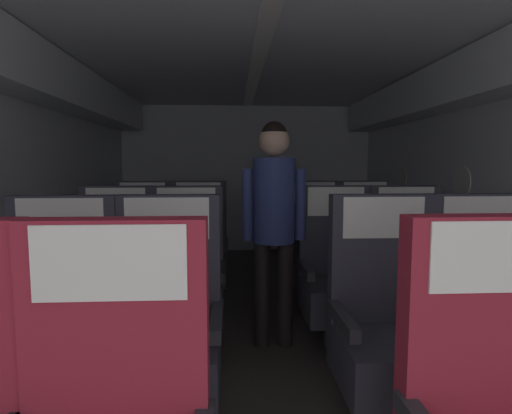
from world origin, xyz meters
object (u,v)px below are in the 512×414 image
object	(u,v)px
seat_c_right_aisle	(409,278)
seat_d_right_window	(314,252)
seat_b_right_window	(388,331)
seat_b_right_aisle	(489,327)
seat_d_right_aisle	(367,251)
seat_c_right_window	(338,279)
seat_c_left_window	(114,282)
flight_attendant	(274,211)
seat_d_left_aisle	(198,253)
seat_b_left_window	(57,337)
seat_d_left_window	(142,254)
seat_c_left_aisle	(186,281)
seat_b_left_aisle	(166,334)

from	to	relation	value
seat_c_right_aisle	seat_d_right_window	xyz separation A→B (m)	(-0.48, 0.91, 0.00)
seat_b_right_window	seat_d_right_window	xyz separation A→B (m)	(0.01, 1.79, 0.00)
seat_b_right_aisle	seat_d_right_aisle	world-z (taller)	same
seat_c_right_window	seat_d_right_window	xyz separation A→B (m)	(0.02, 0.90, 0.00)
seat_d_right_aisle	seat_d_right_window	size ratio (longest dim) A/B	1.00
seat_c_left_window	flight_attendant	size ratio (longest dim) A/B	0.72
seat_c_right_aisle	seat_b_right_aisle	bearing A→B (deg)	-89.28
seat_b_right_aisle	seat_c_right_window	xyz separation A→B (m)	(-0.51, 0.89, 0.00)
seat_c_right_aisle	seat_d_left_aisle	distance (m)	1.78
seat_c_left_window	seat_d_left_aisle	xyz separation A→B (m)	(0.49, 0.89, 0.00)
flight_attendant	seat_b_right_window	bearing A→B (deg)	-84.17
seat_b_left_window	seat_d_left_aisle	xyz separation A→B (m)	(0.49, 1.78, 0.00)
seat_d_left_window	seat_d_left_aisle	world-z (taller)	same
seat_c_right_aisle	seat_d_left_window	bearing A→B (deg)	155.88
seat_b_right_window	seat_d_right_window	size ratio (longest dim) A/B	1.00
seat_c_left_aisle	seat_d_left_window	size ratio (longest dim) A/B	1.00
seat_b_right_window	seat_c_right_window	xyz separation A→B (m)	(-0.01, 0.90, 0.00)
seat_c_left_aisle	seat_d_left_aisle	distance (m)	0.89
seat_b_left_aisle	flight_attendant	world-z (taller)	flight_attendant
seat_c_left_window	flight_attendant	bearing A→B (deg)	1.07
seat_b_left_window	seat_b_right_window	bearing A→B (deg)	-0.39
seat_c_right_window	seat_b_left_aisle	bearing A→B (deg)	-139.66
seat_b_right_window	seat_d_right_aisle	bearing A→B (deg)	74.73
seat_c_left_window	seat_d_left_window	size ratio (longest dim) A/B	1.00
seat_c_right_aisle	seat_d_right_window	bearing A→B (deg)	117.96
seat_c_left_window	seat_c_right_aisle	xyz separation A→B (m)	(2.01, -0.02, 0.00)
flight_attendant	seat_c_left_aisle	bearing A→B (deg)	162.84
seat_d_right_window	flight_attendant	size ratio (longest dim) A/B	0.72
seat_b_right_aisle	seat_b_right_window	xyz separation A→B (m)	(-0.50, -0.01, 0.00)
seat_b_right_window	seat_d_left_window	world-z (taller)	same
seat_b_left_aisle	seat_d_left_aisle	size ratio (longest dim) A/B	1.00
seat_b_left_window	seat_d_right_aisle	distance (m)	2.68
seat_b_right_window	seat_b_left_window	bearing A→B (deg)	179.61
seat_d_right_window	seat_d_left_aisle	bearing A→B (deg)	179.86
seat_c_right_window	seat_c_left_aisle	bearing A→B (deg)	179.83
seat_b_right_window	seat_c_left_window	size ratio (longest dim) A/B	1.00
seat_b_right_window	seat_c_left_aisle	world-z (taller)	same
seat_c_left_aisle	seat_b_left_window	bearing A→B (deg)	-118.56
seat_c_left_aisle	seat_b_right_aisle	bearing A→B (deg)	-29.89
seat_b_right_aisle	seat_d_left_aisle	size ratio (longest dim) A/B	1.00
seat_b_right_aisle	seat_c_left_aisle	size ratio (longest dim) A/B	1.00
seat_c_right_window	seat_b_right_aisle	bearing A→B (deg)	-60.14
seat_b_left_window	seat_c_right_window	xyz separation A→B (m)	(1.52, 0.89, 0.00)
seat_c_left_window	seat_d_left_window	world-z (taller)	same
seat_b_left_window	seat_c_right_aisle	size ratio (longest dim) A/B	1.00
seat_b_left_window	seat_d_right_window	size ratio (longest dim) A/B	1.00
seat_c_right_aisle	seat_d_right_aisle	size ratio (longest dim) A/B	1.00
seat_b_left_window	seat_b_right_window	size ratio (longest dim) A/B	1.00
seat_d_left_aisle	seat_d_right_window	world-z (taller)	same
seat_b_left_aisle	seat_b_right_window	distance (m)	1.04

